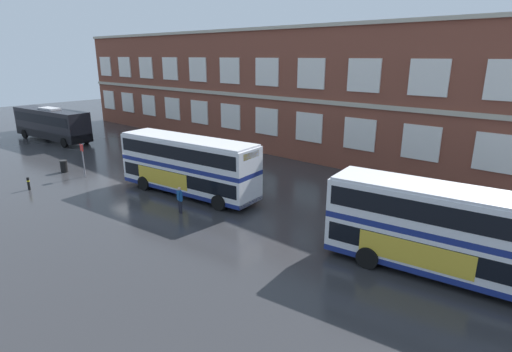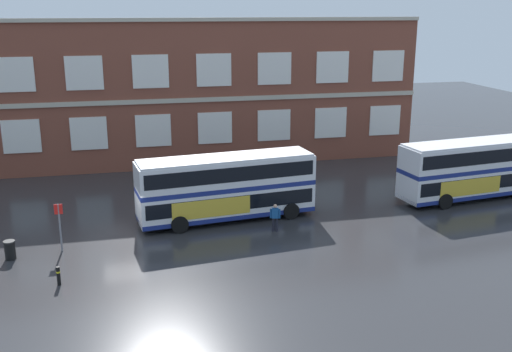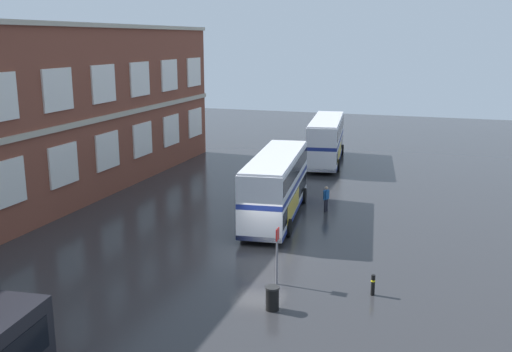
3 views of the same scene
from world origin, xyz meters
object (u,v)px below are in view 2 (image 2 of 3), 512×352
object	(u,v)px
double_decker_middle	(475,168)
station_litter_bin	(10,250)
safety_bollard_west	(58,276)
bus_stand_flag	(60,223)
waiting_passenger	(275,217)
double_decker_near	(226,187)

from	to	relation	value
double_decker_middle	station_litter_bin	bearing A→B (deg)	-172.40
safety_bollard_west	bus_stand_flag	bearing A→B (deg)	92.63
double_decker_middle	waiting_passenger	distance (m)	15.49
waiting_passenger	station_litter_bin	bearing A→B (deg)	-176.89
waiting_passenger	double_decker_middle	bearing A→B (deg)	11.88
bus_stand_flag	station_litter_bin	bearing A→B (deg)	-167.66
double_decker_near	bus_stand_flag	world-z (taller)	double_decker_near
double_decker_middle	waiting_passenger	xyz separation A→B (m)	(-15.11, -3.18, -1.22)
double_decker_near	station_litter_bin	size ratio (longest dim) A/B	10.90
station_litter_bin	double_decker_near	bearing A→B (deg)	15.88
double_decker_near	bus_stand_flag	bearing A→B (deg)	-163.21
waiting_passenger	station_litter_bin	distance (m)	14.76
double_decker_near	safety_bollard_west	size ratio (longest dim) A/B	11.82
double_decker_middle	station_litter_bin	size ratio (longest dim) A/B	10.91
waiting_passenger	safety_bollard_west	size ratio (longest dim) A/B	1.79
station_litter_bin	safety_bollard_west	xyz separation A→B (m)	(2.77, -3.80, -0.03)
double_decker_middle	station_litter_bin	distance (m)	30.15
double_decker_near	waiting_passenger	bearing A→B (deg)	-47.86
double_decker_near	double_decker_middle	size ratio (longest dim) A/B	1.00
double_decker_near	double_decker_middle	distance (m)	17.56
double_decker_middle	bus_stand_flag	distance (m)	27.49
double_decker_near	bus_stand_flag	distance (m)	10.17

